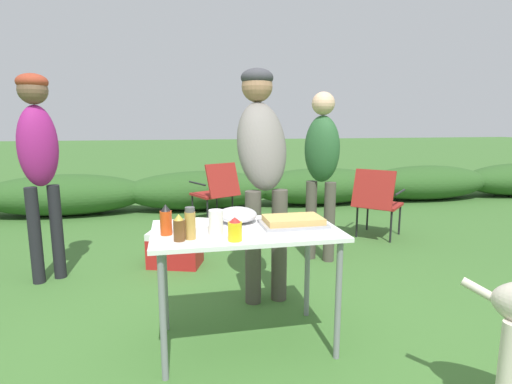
% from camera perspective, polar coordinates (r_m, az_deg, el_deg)
% --- Properties ---
extents(ground_plane, '(60.00, 60.00, 0.00)m').
position_cam_1_polar(ground_plane, '(2.68, -1.45, -20.68)').
color(ground_plane, '#3D6B2D').
extents(shrub_hedge, '(14.40, 0.90, 0.61)m').
position_cam_1_polar(shrub_hedge, '(6.38, -7.92, 0.27)').
color(shrub_hedge, '#2D5623').
rests_on(shrub_hedge, ground).
extents(folding_table, '(1.10, 0.64, 0.74)m').
position_cam_1_polar(folding_table, '(2.41, -1.52, -7.00)').
color(folding_table, white).
rests_on(folding_table, ground).
extents(food_tray, '(0.39, 0.26, 0.06)m').
position_cam_1_polar(food_tray, '(2.46, 5.32, -4.22)').
color(food_tray, '#9E9EA3').
rests_on(food_tray, folding_table).
extents(plate_stack, '(0.25, 0.25, 0.05)m').
position_cam_1_polar(plate_stack, '(2.38, -8.63, -4.86)').
color(plate_stack, white).
rests_on(plate_stack, folding_table).
extents(mixing_bowl, '(0.25, 0.25, 0.09)m').
position_cam_1_polar(mixing_bowl, '(2.53, -2.71, -3.27)').
color(mixing_bowl, silver).
rests_on(mixing_bowl, folding_table).
extents(paper_cup_stack, '(0.08, 0.08, 0.15)m').
position_cam_1_polar(paper_cup_stack, '(2.22, -5.75, -4.47)').
color(paper_cup_stack, white).
rests_on(paper_cup_stack, folding_table).
extents(beer_bottle, '(0.06, 0.06, 0.15)m').
position_cam_1_polar(beer_bottle, '(2.17, -10.94, -5.10)').
color(beer_bottle, brown).
rests_on(beer_bottle, folding_table).
extents(mustard_bottle, '(0.08, 0.08, 0.13)m').
position_cam_1_polar(mustard_bottle, '(2.14, -3.02, -5.36)').
color(mustard_bottle, yellow).
rests_on(mustard_bottle, folding_table).
extents(spice_jar, '(0.06, 0.06, 0.18)m').
position_cam_1_polar(spice_jar, '(2.19, -9.38, -4.47)').
color(spice_jar, '#B2893D').
rests_on(spice_jar, folding_table).
extents(hot_sauce_bottle, '(0.07, 0.07, 0.18)m').
position_cam_1_polar(hot_sauce_bottle, '(2.30, -12.74, -3.97)').
color(hot_sauce_bottle, '#CC4214').
rests_on(hot_sauce_bottle, folding_table).
extents(standing_person_in_red_jacket, '(0.41, 0.54, 1.77)m').
position_cam_1_polar(standing_person_in_red_jacket, '(3.04, 0.83, 5.35)').
color(standing_person_in_red_jacket, '#4C473D').
rests_on(standing_person_in_red_jacket, ground).
extents(standing_person_in_gray_fleece, '(0.42, 0.41, 1.65)m').
position_cam_1_polar(standing_person_in_gray_fleece, '(3.92, 9.37, 4.49)').
color(standing_person_in_gray_fleece, '#4C473D').
rests_on(standing_person_in_gray_fleece, ground).
extents(standing_person_in_dark_puffer, '(0.39, 0.36, 1.75)m').
position_cam_1_polar(standing_person_in_dark_puffer, '(3.79, -28.66, 5.21)').
color(standing_person_in_dark_puffer, black).
rests_on(standing_person_in_dark_puffer, ground).
extents(camp_chair_green_behind_table, '(0.74, 0.74, 0.83)m').
position_cam_1_polar(camp_chair_green_behind_table, '(4.91, 16.91, -1.04)').
color(camp_chair_green_behind_table, maroon).
rests_on(camp_chair_green_behind_table, ground).
extents(camp_chair_near_hedge, '(0.67, 0.73, 0.83)m').
position_cam_1_polar(camp_chair_near_hedge, '(5.42, -5.69, 0.35)').
color(camp_chair_near_hedge, maroon).
rests_on(camp_chair_near_hedge, ground).
extents(cooler_box, '(0.56, 0.45, 0.34)m').
position_cam_1_polar(cooler_box, '(3.95, -11.46, -7.87)').
color(cooler_box, '#B21E1E').
rests_on(cooler_box, ground).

